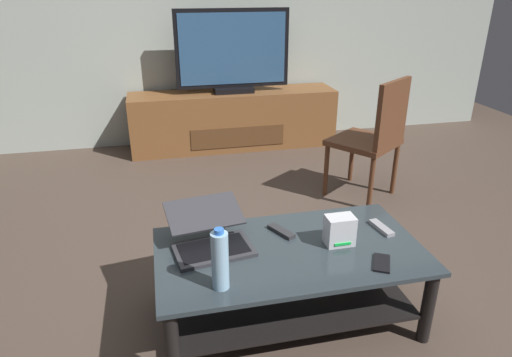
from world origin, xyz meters
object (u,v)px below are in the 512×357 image
object	(u,v)px
router_box	(340,230)
cell_phone	(382,263)
coffee_table	(289,271)
water_bottle_near	(220,260)
dining_chair	(375,135)
soundbar_remote	(281,231)
laptop	(210,234)
media_cabinet	(234,120)
tv_remote	(381,228)
television	(233,53)

from	to	relation	value
router_box	cell_phone	size ratio (longest dim) A/B	1.02
coffee_table	water_bottle_near	world-z (taller)	water_bottle_near
dining_chair	router_box	xyz separation A→B (m)	(-0.76, -1.18, -0.04)
router_box	soundbar_remote	xyz separation A→B (m)	(-0.24, 0.15, -0.06)
coffee_table	water_bottle_near	xyz separation A→B (m)	(-0.36, -0.21, 0.25)
coffee_table	laptop	world-z (taller)	laptop
laptop	soundbar_remote	bearing A→B (deg)	5.09
media_cabinet	dining_chair	xyz separation A→B (m)	(0.80, -1.40, 0.23)
water_bottle_near	cell_phone	distance (m)	0.73
water_bottle_near	soundbar_remote	xyz separation A→B (m)	(0.36, 0.36, -0.12)
router_box	cell_phone	bearing A→B (deg)	-59.36
tv_remote	soundbar_remote	bearing A→B (deg)	162.84
coffee_table	tv_remote	world-z (taller)	tv_remote
coffee_table	laptop	distance (m)	0.42
media_cabinet	dining_chair	bearing A→B (deg)	-60.10
router_box	tv_remote	world-z (taller)	router_box
tv_remote	television	bearing A→B (deg)	88.68
dining_chair	coffee_table	bearing A→B (deg)	-130.29
dining_chair	soundbar_remote	xyz separation A→B (m)	(-1.00, -1.03, -0.10)
coffee_table	television	xyz separation A→B (m)	(0.20, 2.55, 0.65)
cell_phone	tv_remote	size ratio (longest dim) A/B	0.88
media_cabinet	television	distance (m)	0.65
cell_phone	soundbar_remote	size ratio (longest dim) A/B	0.88
coffee_table	television	distance (m)	2.64
dining_chair	router_box	bearing A→B (deg)	-122.66
media_cabinet	router_box	distance (m)	2.59
cell_phone	media_cabinet	bearing A→B (deg)	121.56
router_box	television	bearing A→B (deg)	91.00
dining_chair	cell_phone	bearing A→B (deg)	-114.76
television	dining_chair	world-z (taller)	television
soundbar_remote	coffee_table	bearing A→B (deg)	-116.90
cell_phone	router_box	bearing A→B (deg)	148.81
coffee_table	media_cabinet	bearing A→B (deg)	85.66
soundbar_remote	tv_remote	bearing A→B (deg)	-35.68
router_box	soundbar_remote	size ratio (longest dim) A/B	0.90
media_cabinet	router_box	world-z (taller)	media_cabinet
coffee_table	router_box	xyz separation A→B (m)	(0.24, -0.00, 0.19)
coffee_table	water_bottle_near	bearing A→B (deg)	-149.34
router_box	water_bottle_near	bearing A→B (deg)	-160.92
dining_chair	water_bottle_near	distance (m)	1.94
media_cabinet	tv_remote	size ratio (longest dim) A/B	12.50
water_bottle_near	dining_chair	bearing A→B (deg)	45.72
television	tv_remote	xyz separation A→B (m)	(0.30, -2.48, -0.52)
coffee_table	router_box	size ratio (longest dim) A/B	8.64
router_box	cell_phone	distance (m)	0.24
media_cabinet	cell_phone	size ratio (longest dim) A/B	14.28
media_cabinet	router_box	size ratio (longest dim) A/B	13.94
laptop	tv_remote	world-z (taller)	laptop
tv_remote	laptop	bearing A→B (deg)	168.62
television	soundbar_remote	distance (m)	2.47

